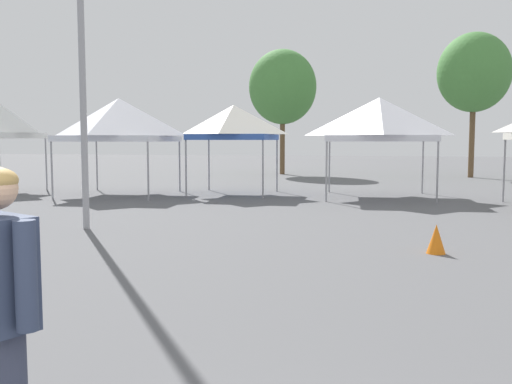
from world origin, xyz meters
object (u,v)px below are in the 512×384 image
Objects in this scene: canopy_tent_left_of_center at (234,123)px; tree_behind_tents_center at (474,73)px; canopy_tent_right_of_center at (119,120)px; light_pole_near_lift at (81,8)px; traffic_cone_lot_center at (436,239)px; tree_behind_tents_right at (283,87)px; canopy_tent_behind_center at (379,120)px; person_foreground at (0,306)px.

canopy_tent_left_of_center is 0.43× the size of tree_behind_tents_center.
canopy_tent_right_of_center is 18.74m from tree_behind_tents_center.
traffic_cone_lot_center is at bearing -9.22° from light_pole_near_lift.
canopy_tent_left_of_center is 12.53m from tree_behind_tents_right.
canopy_tent_left_of_center is at bearing -87.96° from tree_behind_tents_right.
canopy_tent_behind_center is 0.45× the size of light_pole_near_lift.
canopy_tent_right_of_center is 0.49× the size of tree_behind_tents_center.
canopy_tent_right_of_center is 8.95m from canopy_tent_behind_center.
canopy_tent_right_of_center is 0.44× the size of light_pole_near_lift.
tree_behind_tents_center reaches higher than person_foreground.
light_pole_near_lift is at bearing -125.79° from canopy_tent_behind_center.
light_pole_near_lift reaches higher than person_foreground.
canopy_tent_left_of_center is 5.04m from canopy_tent_behind_center.
person_foreground reaches higher than traffic_cone_lot_center.
light_pole_near_lift reaches higher than canopy_tent_left_of_center.
tree_behind_tents_center reaches higher than canopy_tent_left_of_center.
canopy_tent_right_of_center is 0.52× the size of tree_behind_tents_right.
canopy_tent_right_of_center is 8.12m from light_pole_near_lift.
canopy_tent_left_of_center reaches higher than person_foreground.
canopy_tent_left_of_center is 15.34m from tree_behind_tents_center.
canopy_tent_behind_center reaches higher than person_foreground.
tree_behind_tents_center is at bearing 43.48° from canopy_tent_right_of_center.
tree_behind_tents_center is at bearing 80.68° from traffic_cone_lot_center.
tree_behind_tents_center is (10.66, 20.10, 0.68)m from light_pole_near_lift.
light_pole_near_lift is 22.76m from tree_behind_tents_center.
light_pole_near_lift reaches higher than tree_behind_tents_center.
light_pole_near_lift is (-6.08, -8.44, 2.07)m from canopy_tent_behind_center.
tree_behind_tents_right is (-0.44, 12.29, 2.36)m from canopy_tent_left_of_center.
person_foreground is 7.95m from traffic_cone_lot_center.
canopy_tent_right_of_center is 14.05m from tree_behind_tents_right.
traffic_cone_lot_center is (1.09, -9.60, -2.36)m from canopy_tent_behind_center.
traffic_cone_lot_center is at bearing -83.52° from canopy_tent_behind_center.
light_pole_near_lift is at bearing 116.83° from person_foreground.
canopy_tent_left_of_center is at bearing 179.49° from canopy_tent_behind_center.
light_pole_near_lift is (2.80, -7.34, 2.05)m from canopy_tent_right_of_center.
canopy_tent_right_of_center is at bearing -172.94° from canopy_tent_behind_center.
light_pole_near_lift is 16.48× the size of traffic_cone_lot_center.
canopy_tent_behind_center is at bearing -66.07° from tree_behind_tents_right.
traffic_cone_lot_center is (6.57, -21.94, -4.65)m from tree_behind_tents_right.
tree_behind_tents_center reaches higher than tree_behind_tents_right.
canopy_tent_left_of_center is 6.33× the size of traffic_cone_lot_center.
tree_behind_tents_center is (6.34, 28.64, 4.33)m from person_foreground.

